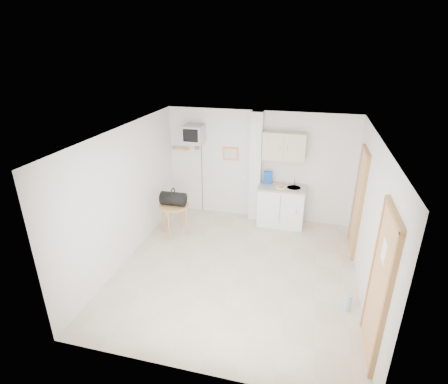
% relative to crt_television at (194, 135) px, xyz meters
% --- Properties ---
extents(ground, '(4.50, 4.50, 0.00)m').
position_rel_crt_television_xyz_m(ground, '(1.45, -2.02, -1.94)').
color(ground, beige).
rests_on(ground, ground).
extents(room_envelope, '(4.24, 4.54, 2.55)m').
position_rel_crt_television_xyz_m(room_envelope, '(1.69, -1.93, -0.40)').
color(room_envelope, white).
rests_on(room_envelope, ground).
extents(kitchenette, '(1.03, 0.58, 2.10)m').
position_rel_crt_television_xyz_m(kitchenette, '(2.02, -0.02, -1.13)').
color(kitchenette, white).
rests_on(kitchenette, ground).
extents(crt_television, '(0.44, 0.45, 2.15)m').
position_rel_crt_television_xyz_m(crt_television, '(0.00, 0.00, 0.00)').
color(crt_television, slate).
rests_on(crt_television, ground).
extents(round_table, '(0.63, 0.63, 0.69)m').
position_rel_crt_television_xyz_m(round_table, '(-0.12, -1.05, -1.34)').
color(round_table, tan).
rests_on(round_table, ground).
extents(duffel_bag, '(0.53, 0.30, 0.39)m').
position_rel_crt_television_xyz_m(duffel_bag, '(-0.12, -1.07, -1.10)').
color(duffel_bag, black).
rests_on(duffel_bag, round_table).
extents(water_bottle, '(0.11, 0.11, 0.33)m').
position_rel_crt_television_xyz_m(water_bottle, '(3.32, -2.63, -1.79)').
color(water_bottle, '#99BDCC').
rests_on(water_bottle, ground).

